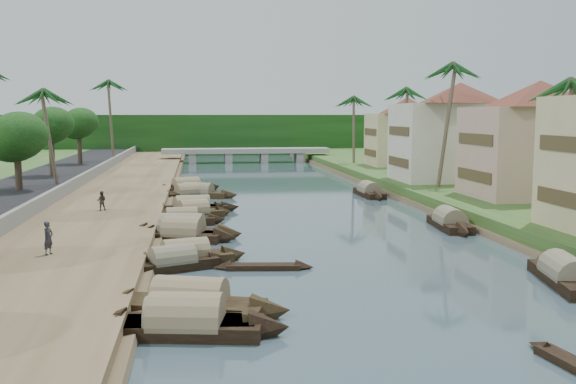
{
  "coord_description": "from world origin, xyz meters",
  "views": [
    {
      "loc": [
        -8.3,
        -36.18,
        8.11
      ],
      "look_at": [
        -1.18,
        13.65,
        2.0
      ],
      "focal_mm": 40.0,
      "sensor_mm": 36.0,
      "label": 1
    }
  ],
  "objects": [
    {
      "name": "ground",
      "position": [
        0.0,
        0.0,
        0.0
      ],
      "size": [
        220.0,
        220.0,
        0.0
      ],
      "primitive_type": "plane",
      "color": "#394C55",
      "rests_on": "ground"
    },
    {
      "name": "left_bank",
      "position": [
        -16.0,
        20.0,
        0.4
      ],
      "size": [
        10.0,
        180.0,
        0.8
      ],
      "primitive_type": "cube",
      "color": "brown",
      "rests_on": "ground"
    },
    {
      "name": "right_bank",
      "position": [
        19.0,
        20.0,
        0.6
      ],
      "size": [
        16.0,
        180.0,
        1.2
      ],
      "primitive_type": "cube",
      "color": "#2C5120",
      "rests_on": "ground"
    },
    {
      "name": "road",
      "position": [
        -24.5,
        20.0,
        0.7
      ],
      "size": [
        8.0,
        180.0,
        1.4
      ],
      "primitive_type": "cube",
      "color": "black",
      "rests_on": "ground"
    },
    {
      "name": "retaining_wall",
      "position": [
        -20.2,
        20.0,
        1.35
      ],
      "size": [
        0.4,
        180.0,
        1.1
      ],
      "primitive_type": "cube",
      "color": "gray",
      "rests_on": "left_bank"
    },
    {
      "name": "treeline",
      "position": [
        0.0,
        100.0,
        4.0
      ],
      "size": [
        120.0,
        14.0,
        8.0
      ],
      "color": "#10340E",
      "rests_on": "ground"
    },
    {
      "name": "bridge",
      "position": [
        0.0,
        72.0,
        1.72
      ],
      "size": [
        28.0,
        4.0,
        2.4
      ],
      "color": "gray",
      "rests_on": "ground"
    },
    {
      "name": "building_mid",
      "position": [
        19.99,
        14.0,
        6.13
      ],
      "size": [
        14.11,
        14.11,
        9.7
      ],
      "color": "tan",
      "rests_on": "right_bank"
    },
    {
      "name": "building_far",
      "position": [
        18.99,
        28.0,
        6.38
      ],
      "size": [
        15.59,
        15.59,
        10.2
      ],
      "color": "beige",
      "rests_on": "right_bank"
    },
    {
      "name": "building_distant",
      "position": [
        19.99,
        48.0,
        5.88
      ],
      "size": [
        12.62,
        12.62,
        9.2
      ],
      "color": "beige",
      "rests_on": "right_bank"
    },
    {
      "name": "sampan_0",
      "position": [
        -8.98,
        -12.91,
        0.41
      ],
      "size": [
        7.72,
        2.24,
        2.03
      ],
      "rotation": [
        0.0,
        0.0,
        -0.1
      ],
      "color": "black",
      "rests_on": "ground"
    },
    {
      "name": "sampan_1",
      "position": [
        -8.77,
        -12.97,
        0.42
      ],
      "size": [
        8.05,
        3.23,
        2.32
      ],
      "rotation": [
        0.0,
        0.0,
        -0.19
      ],
      "color": "black",
      "rests_on": "ground"
    },
    {
      "name": "sampan_2",
      "position": [
        -8.66,
        -10.47,
        0.42
      ],
      "size": [
        8.66,
        4.22,
        2.25
      ],
      "rotation": [
        0.0,
        0.0,
        -0.31
      ],
      "color": "black",
      "rests_on": "ground"
    },
    {
      "name": "sampan_3",
      "position": [
        -9.64,
        -2.9,
        0.4
      ],
      "size": [
        6.68,
        3.78,
        1.85
      ],
      "rotation": [
        0.0,
        0.0,
        0.39
      ],
      "color": "black",
      "rests_on": "ground"
    },
    {
      "name": "sampan_4",
      "position": [
        -8.99,
        -1.68,
        0.41
      ],
      "size": [
        7.26,
        3.33,
        2.05
      ],
      "rotation": [
        0.0,
        0.0,
        0.26
      ],
      "color": "black",
      "rests_on": "ground"
    },
    {
      "name": "sampan_5",
      "position": [
        -9.23,
        5.1,
        0.42
      ],
      "size": [
        7.36,
        4.01,
        2.29
      ],
      "rotation": [
        0.0,
        0.0,
        -0.33
      ],
      "color": "black",
      "rests_on": "ground"
    },
    {
      "name": "sampan_6",
      "position": [
        -9.33,
        5.97,
        0.42
      ],
      "size": [
        8.44,
        3.66,
        2.43
      ],
      "rotation": [
        0.0,
        0.0,
        -0.22
      ],
      "color": "black",
      "rests_on": "ground"
    },
    {
      "name": "sampan_7",
      "position": [
        -9.44,
        11.06,
        0.4
      ],
      "size": [
        6.66,
        1.77,
        1.82
      ],
      "rotation": [
        0.0,
        0.0,
        0.06
      ],
      "color": "black",
      "rests_on": "ground"
    },
    {
      "name": "sampan_8",
      "position": [
        -8.6,
        14.26,
        0.41
      ],
      "size": [
        6.65,
        3.47,
        2.04
      ],
      "rotation": [
        0.0,
        0.0,
        0.31
      ],
      "color": "black",
      "rests_on": "ground"
    },
    {
      "name": "sampan_9",
      "position": [
        -8.66,
        17.19,
        0.41
      ],
      "size": [
        8.04,
        2.15,
        2.04
      ],
      "rotation": [
        0.0,
        0.0,
        0.08
      ],
      "color": "black",
      "rests_on": "ground"
    },
    {
      "name": "sampan_10",
      "position": [
        -8.9,
        16.61,
        0.41
      ],
      "size": [
        7.43,
        3.53,
        2.04
      ],
      "rotation": [
        0.0,
        0.0,
        0.29
      ],
      "color": "black",
      "rests_on": "ground"
    },
    {
      "name": "sampan_11",
      "position": [
        -9.15,
        26.56,
        0.41
      ],
      "size": [
        6.97,
        3.94,
        2.01
      ],
      "rotation": [
        0.0,
        0.0,
        0.38
      ],
      "color": "black",
      "rests_on": "ground"
    },
    {
      "name": "sampan_12",
      "position": [
        -8.24,
        27.09,
        0.41
      ],
      "size": [
        8.45,
        4.85,
        2.06
      ],
      "rotation": [
        0.0,
        0.0,
        -0.41
      ],
      "color": "black",
      "rests_on": "ground"
    },
    {
      "name": "sampan_13",
      "position": [
        -9.44,
        31.94,
        0.41
      ],
      "size": [
        7.98,
        4.46,
        2.18
      ],
      "rotation": [
        0.0,
        0.0,
        0.38
      ],
      "color": "black",
      "rests_on": "ground"
    },
    {
      "name": "sampan_14",
      "position": [
        9.09,
        -8.4,
        0.41
      ],
      "size": [
        3.26,
        8.66,
        2.08
      ],
      "rotation": [
        0.0,
        0.0,
        1.37
      ],
      "color": "black",
      "rests_on": "ground"
    },
    {
      "name": "sampan_15",
      "position": [
        9.59,
        7.0,
        0.41
      ],
      "size": [
        2.29,
        8.12,
        2.16
      ],
      "rotation": [
        0.0,
        0.0,
        1.49
      ],
      "color": "black",
      "rests_on": "ground"
    },
    {
      "name": "sampan_16",
      "position": [
        8.75,
        25.58,
        0.41
      ],
      "size": [
        1.92,
        8.54,
        2.09
      ],
      "rotation": [
        0.0,
        0.0,
        1.59
      ],
      "color": "black",
      "rests_on": "ground"
    },
    {
      "name": "canoe_1",
      "position": [
        -4.92,
        -3.32,
        0.1
      ],
      "size": [
        5.39,
        1.49,
        0.86
      ],
      "rotation": [
        0.0,
        0.0,
        -0.12
      ],
      "color": "black",
      "rests_on": "ground"
    },
    {
      "name": "canoe_2",
      "position": [
        -7.85,
        16.79,
        0.1
      ],
      "size": [
        4.37,
        3.09,
        0.69
      ],
      "rotation": [
        0.0,
        0.0,
        -0.56
      ],
      "color": "black",
      "rests_on": "ground"
    },
    {
      "name": "palm_1",
      "position": [
        16.0,
        4.07,
        10.06
      ],
      "size": [
        3.2,
        3.2,
        10.61
      ],
      "color": "brown",
      "rests_on": "ground"
    },
    {
      "name": "palm_2",
      "position": [
        15.0,
        22.5,
        12.44
      ],
      "size": [
        3.2,
        3.2,
        13.07
      ],
      "color": "brown",
      "rests_on": "ground"
    },
    {
      "name": "palm_3",
      "position": [
        16.0,
        38.49,
        10.82
      ],
      "size": [
        3.2,
        3.2,
        11.4
      ],
      "color": "brown",
      "rests_on": "ground"
    },
    {
      "name": "palm_6",
      "position": [
        -22.0,
        28.19,
        10.08
      ],
      "size": [
        3.2,
        3.2,
        10.42
      ],
      "color": "brown",
      "rests_on": "ground"
    },
    {
      "name": "palm_7",
      "position": [
        14.0,
        53.3,
        10.22
      ],
      "size": [
        3.2,
        3.2,
        10.78
      ],
      "color": "brown",
      "rests_on": "ground"
    },
    {
      "name": "palm_8",
      "position": [
        -20.5,
        60.76,
        12.52
      ],
      "size": [
        3.2,
        3.2,
        12.97
      ],
      "color": "brown",
      "rests_on": "ground"
    },
    {
      "name": "tree_3",
      "position": [
        -24.0,
        23.3,
        6.02
      ],
      "size": [
        4.91,
        4.91,
        6.71
      ],
      "color": "#463628",
      "rests_on": "ground"
    },
    {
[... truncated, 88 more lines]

